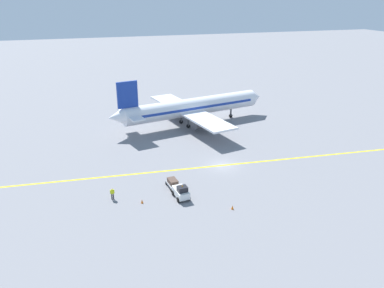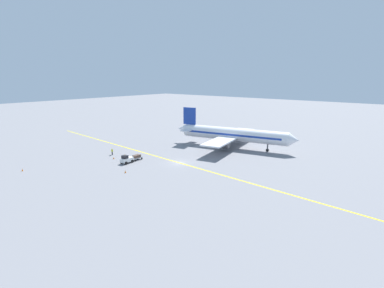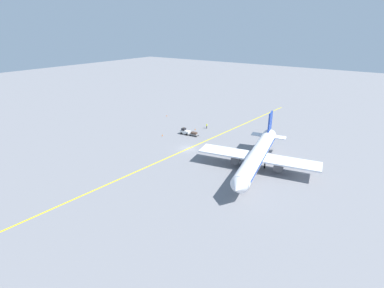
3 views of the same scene
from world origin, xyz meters
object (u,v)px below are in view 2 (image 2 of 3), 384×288
(traffic_cone_near_nose, at_px, (22,170))
(traffic_cone_by_wingtip, at_px, (125,172))
(airplane_at_gate, at_px, (232,135))
(ground_crew_worker, at_px, (112,151))
(traffic_cone_mid_apron, at_px, (114,158))
(baggage_cart_trailing, at_px, (137,157))
(baggage_tug_white, at_px, (126,159))

(traffic_cone_near_nose, relative_size, traffic_cone_by_wingtip, 1.00)
(airplane_at_gate, relative_size, traffic_cone_near_nose, 64.27)
(ground_crew_worker, distance_m, traffic_cone_by_wingtip, 15.98)
(traffic_cone_near_nose, height_order, traffic_cone_mid_apron, same)
(ground_crew_worker, xyz_separation_m, traffic_cone_near_nose, (20.24, -3.52, -0.63))
(baggage_cart_trailing, bearing_deg, ground_crew_worker, -84.30)
(baggage_cart_trailing, distance_m, traffic_cone_mid_apron, 5.83)
(traffic_cone_mid_apron, bearing_deg, baggage_cart_trailing, 121.29)
(traffic_cone_by_wingtip, bearing_deg, baggage_tug_white, -130.58)
(traffic_cone_mid_apron, xyz_separation_m, traffic_cone_by_wingtip, (4.95, 10.73, 0.00))
(traffic_cone_mid_apron, distance_m, traffic_cone_by_wingtip, 11.81)
(traffic_cone_mid_apron, bearing_deg, airplane_at_gate, 151.18)
(baggage_tug_white, bearing_deg, baggage_cart_trailing, -174.69)
(airplane_at_gate, relative_size, baggage_tug_white, 11.31)
(ground_crew_worker, xyz_separation_m, traffic_cone_by_wingtip, (7.11, 14.29, -0.63))
(baggage_cart_trailing, xyz_separation_m, ground_crew_worker, (0.85, -8.53, 0.15))
(traffic_cone_near_nose, bearing_deg, baggage_cart_trailing, 150.26)
(baggage_tug_white, bearing_deg, ground_crew_worker, -105.41)
(traffic_cone_near_nose, bearing_deg, traffic_cone_mid_apron, 158.59)
(baggage_tug_white, xyz_separation_m, baggage_cart_trailing, (-3.28, -0.31, -0.14))
(ground_crew_worker, height_order, traffic_cone_mid_apron, ground_crew_worker)
(baggage_cart_trailing, xyz_separation_m, traffic_cone_near_nose, (21.09, -12.05, -0.49))
(baggage_tug_white, height_order, ground_crew_worker, baggage_tug_white)
(baggage_tug_white, distance_m, baggage_cart_trailing, 3.30)
(airplane_at_gate, bearing_deg, traffic_cone_mid_apron, -28.82)
(baggage_tug_white, relative_size, traffic_cone_near_nose, 5.68)
(ground_crew_worker, xyz_separation_m, traffic_cone_mid_apron, (2.16, 3.56, -0.63))
(traffic_cone_near_nose, bearing_deg, baggage_tug_white, 145.25)
(ground_crew_worker, bearing_deg, airplane_at_gate, 143.85)
(traffic_cone_mid_apron, bearing_deg, traffic_cone_by_wingtip, 65.24)
(baggage_cart_trailing, relative_size, traffic_cone_by_wingtip, 4.94)
(baggage_tug_white, relative_size, baggage_cart_trailing, 1.15)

